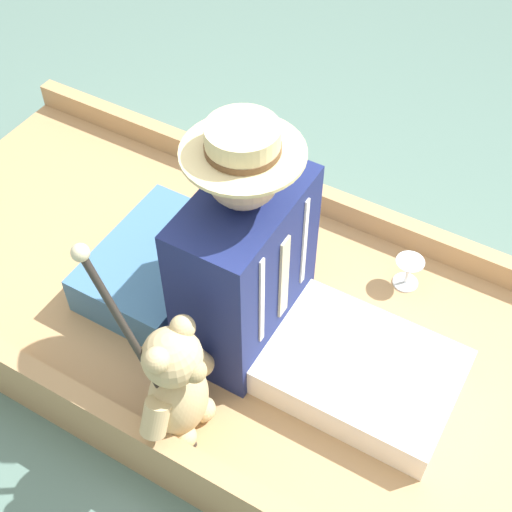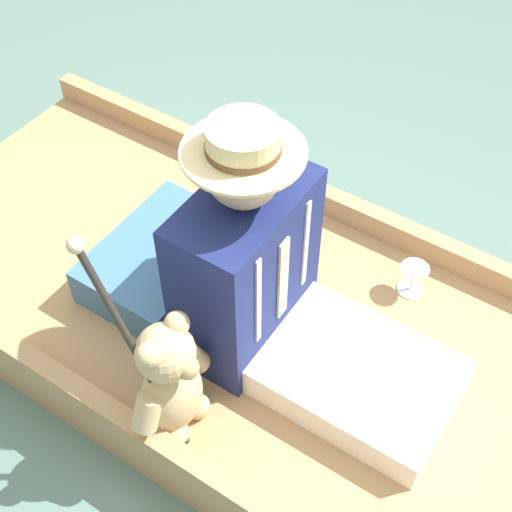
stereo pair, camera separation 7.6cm
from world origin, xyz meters
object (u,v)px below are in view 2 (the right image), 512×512
(seated_person, at_px, (274,286))
(wine_glass, at_px, (414,274))
(walking_cane, at_px, (125,332))
(teddy_bear, at_px, (171,382))

(seated_person, xyz_separation_m, wine_glass, (-0.43, 0.27, -0.20))
(walking_cane, bearing_deg, wine_glass, 152.42)
(seated_person, relative_size, walking_cane, 1.18)
(seated_person, height_order, wine_glass, seated_person)
(seated_person, relative_size, wine_glass, 7.44)
(seated_person, xyz_separation_m, walking_cane, (0.42, -0.17, 0.14))
(teddy_bear, distance_m, wine_glass, 0.89)
(teddy_bear, bearing_deg, seated_person, 167.52)
(teddy_bear, height_order, walking_cane, walking_cane)
(seated_person, height_order, teddy_bear, seated_person)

